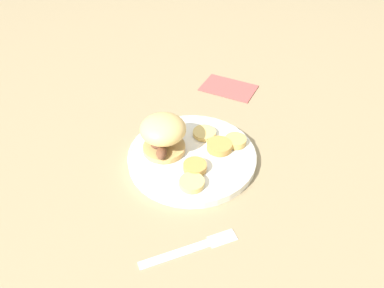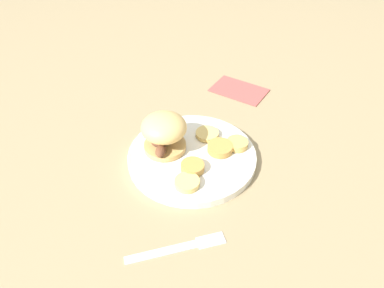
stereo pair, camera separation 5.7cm
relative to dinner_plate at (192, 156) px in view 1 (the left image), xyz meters
name	(u,v)px [view 1 (the left image)]	position (x,y,z in m)	size (l,w,h in m)	color
ground_plane	(192,160)	(0.00, 0.00, -0.01)	(4.00, 4.00, 0.00)	#937F5B
dinner_plate	(192,156)	(0.00, 0.00, 0.00)	(0.27, 0.27, 0.02)	white
sandwich	(162,133)	(0.01, -0.06, 0.05)	(0.11, 0.10, 0.08)	tan
potato_round_0	(195,167)	(0.04, 0.03, 0.02)	(0.05, 0.05, 0.01)	#BC8942
potato_round_1	(192,183)	(0.08, 0.04, 0.01)	(0.05, 0.05, 0.01)	#DBB766
potato_round_2	(236,141)	(-0.07, 0.07, 0.02)	(0.05, 0.05, 0.01)	tan
potato_round_3	(219,146)	(-0.04, 0.05, 0.02)	(0.05, 0.05, 0.01)	#BC8942
potato_round_4	(204,133)	(-0.07, 0.00, 0.01)	(0.05, 0.05, 0.01)	#DBB766
fork	(190,249)	(0.20, 0.09, -0.01)	(0.14, 0.13, 0.00)	silver
napkin	(228,88)	(-0.29, -0.03, -0.01)	(0.14, 0.09, 0.01)	#B24C47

